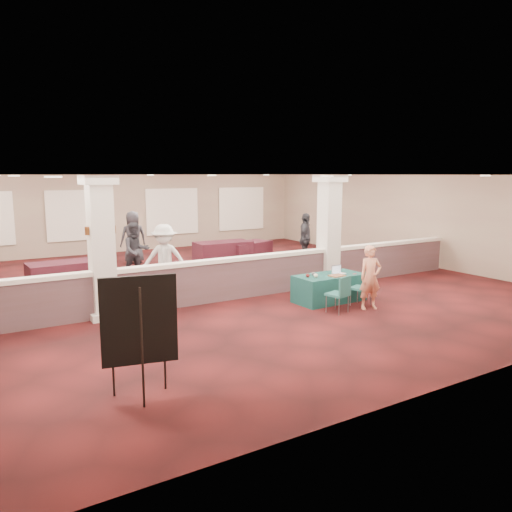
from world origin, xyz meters
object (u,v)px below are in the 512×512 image
near_table (329,288)px  conf_chair_main (364,285)px  attendee_d (133,237)px  woman (370,277)px  conf_chair_side (341,291)px  attendee_c (305,239)px  far_table_front_right (279,265)px  far_table_back_center (223,253)px  far_table_back_right (248,252)px  far_table_front_center (168,278)px  attendee_b (165,259)px  far_table_front_left (66,276)px  easel_board (139,322)px  attendee_a (136,251)px

near_table → conf_chair_main: conf_chair_main is taller
attendee_d → woman: bearing=111.6°
conf_chair_side → attendee_c: attendee_c is taller
far_table_front_right → attendee_d: attendee_d is taller
far_table_back_center → near_table: bearing=-91.9°
far_table_back_right → attendee_d: size_ratio=0.94×
far_table_front_right → attendee_d: bearing=124.1°
far_table_front_center → attendee_b: attendee_b is taller
far_table_front_left → far_table_back_right: 6.87m
conf_chair_side → far_table_front_right: size_ratio=0.52×
woman → far_table_front_left: 8.33m
far_table_front_left → conf_chair_main: bearing=-43.7°
easel_board → woman: (6.31, 1.88, -0.38)m
far_table_back_center → far_table_front_center: bearing=-138.4°
far_table_front_center → attendee_c: attendee_c is taller
far_table_front_left → attendee_c: 8.14m
far_table_front_center → attendee_b: size_ratio=0.93×
attendee_c → far_table_front_left: bearing=135.8°
conf_chair_side → far_table_back_center: (0.69, 7.20, -0.12)m
woman → far_table_front_right: woman is taller
easel_board → far_table_front_left: (0.45, 7.80, -0.76)m
conf_chair_side → easel_board: easel_board is taller
near_table → attendee_a: size_ratio=1.02×
far_table_back_center → attendee_c: 3.01m
far_table_front_right → far_table_back_center: (-0.50, 2.90, 0.06)m
near_table → far_table_front_left: bearing=137.6°
near_table → far_table_front_right: (0.70, 3.30, -0.00)m
near_table → far_table_front_center: bearing=131.9°
attendee_a → attendee_b: (0.04, -2.32, 0.07)m
woman → attendee_a: 7.37m
woman → attendee_c: (2.26, 5.58, 0.15)m
conf_chair_side → easel_board: size_ratio=0.49×
easel_board → attendee_d: attendee_d is taller
far_table_front_left → far_table_front_center: size_ratio=1.13×
easel_board → near_table: bearing=39.1°
conf_chair_side → attendee_a: 6.92m
woman → attendee_d: (-2.88, 9.12, 0.18)m
easel_board → woman: size_ratio=1.18×
woman → far_table_back_right: 7.34m
woman → far_table_back_center: size_ratio=0.77×
far_table_front_left → attendee_d: (2.98, 3.20, 0.55)m
attendee_d → attendee_a: bearing=78.0°
far_table_front_left → far_table_back_right: (6.74, 1.36, -0.04)m
far_table_front_center → attendee_d: attendee_d is taller
woman → attendee_c: attendee_c is taller
far_table_back_center → attendee_a: attendee_a is taller
conf_chair_main → far_table_front_left: conf_chair_main is taller
attendee_a → conf_chair_main: bearing=-58.2°
conf_chair_main → attendee_a: attendee_a is taller
easel_board → far_table_back_right: bearing=64.4°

